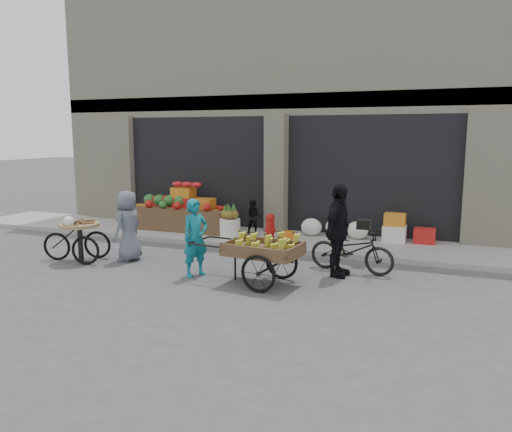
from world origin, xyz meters
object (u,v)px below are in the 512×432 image
at_px(pineapple_bin, 230,229).
at_px(bicycle, 352,250).
at_px(fire_hydrant, 270,227).
at_px(banana_cart, 261,247).
at_px(seated_person, 253,218).
at_px(vendor_grey, 128,226).
at_px(orange_bucket, 289,238).
at_px(tricycle_cart, 80,236).
at_px(cyclist, 338,231).
at_px(vendor_woman, 195,238).

xyz_separation_m(pineapple_bin, bicycle, (3.38, -1.58, 0.08)).
bearing_deg(fire_hydrant, banana_cart, -73.48).
xyz_separation_m(fire_hydrant, bicycle, (2.28, -1.53, -0.05)).
distance_m(banana_cart, bicycle, 2.02).
bearing_deg(pineapple_bin, banana_cart, -56.70).
height_order(seated_person, vendor_grey, vendor_grey).
relative_size(orange_bucket, tricycle_cart, 0.22).
height_order(banana_cart, bicycle, banana_cart).
distance_m(seated_person, vendor_grey, 3.49).
xyz_separation_m(orange_bucket, cyclist, (1.58, -1.88, 0.63)).
bearing_deg(orange_bucket, bicycle, -39.78).
bearing_deg(orange_bucket, cyclist, -50.00).
height_order(fire_hydrant, vendor_grey, vendor_grey).
bearing_deg(tricycle_cart, cyclist, -4.38).
height_order(tricycle_cart, cyclist, cyclist).
height_order(banana_cart, cyclist, cyclist).
distance_m(pineapple_bin, fire_hydrant, 1.11).
height_order(tricycle_cart, bicycle, tricycle_cart).
relative_size(pineapple_bin, orange_bucket, 1.62).
height_order(vendor_grey, bicycle, vendor_grey).
height_order(fire_hydrant, seated_person, seated_person).
distance_m(fire_hydrant, vendor_grey, 3.41).
height_order(banana_cart, vendor_grey, vendor_grey).
xyz_separation_m(tricycle_cart, vendor_grey, (0.94, 0.44, 0.20)).
xyz_separation_m(seated_person, banana_cart, (1.58, -3.61, 0.11)).
xyz_separation_m(pineapple_bin, vendor_woman, (0.61, -2.96, 0.39)).
bearing_deg(banana_cart, pineapple_bin, 129.81).
xyz_separation_m(orange_bucket, seated_person, (-1.20, 0.70, 0.31)).
xyz_separation_m(orange_bucket, bicycle, (1.78, -1.48, 0.18)).
height_order(bicycle, cyclist, cyclist).
height_order(vendor_grey, cyclist, cyclist).
bearing_deg(bicycle, orange_bucket, 58.11).
relative_size(seated_person, bicycle, 0.54).
bearing_deg(orange_bucket, pineapple_bin, 176.42).
distance_m(banana_cart, cyclist, 1.60).
distance_m(orange_bucket, cyclist, 2.54).
height_order(seated_person, cyclist, cyclist).
bearing_deg(tricycle_cart, vendor_woman, -15.34).
relative_size(seated_person, cyclist, 0.51).
bearing_deg(bicycle, pineapple_bin, 72.82).
bearing_deg(seated_person, orange_bucket, -40.26).
relative_size(pineapple_bin, fire_hydrant, 0.73).
distance_m(orange_bucket, banana_cart, 2.97).
relative_size(banana_cart, vendor_woman, 1.57).
bearing_deg(vendor_grey, tricycle_cart, -60.26).
bearing_deg(vendor_woman, tricycle_cart, 117.41).
relative_size(fire_hydrant, vendor_grey, 0.46).
xyz_separation_m(banana_cart, bicycle, (1.40, 1.43, -0.24)).
bearing_deg(bicycle, vendor_woman, 124.28).
bearing_deg(pineapple_bin, vendor_woman, -78.38).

